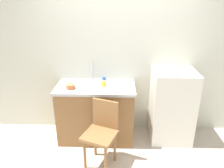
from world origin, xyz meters
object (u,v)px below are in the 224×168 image
object	(u,v)px
chair	(102,131)
cup_blue	(104,79)
refrigerator	(172,106)
terracotta_bowl	(70,87)
cup_yellow	(104,84)

from	to	relation	value
chair	cup_blue	distance (m)	0.89
refrigerator	cup_blue	distance (m)	1.13
chair	terracotta_bowl	world-z (taller)	terracotta_bowl
chair	terracotta_bowl	bearing A→B (deg)	156.84
chair	cup_blue	xyz separation A→B (m)	(-0.02, 0.78, 0.43)
cup_yellow	cup_blue	xyz separation A→B (m)	(-0.01, 0.20, -0.00)
refrigerator	terracotta_bowl	distance (m)	1.57
terracotta_bowl	cup_blue	distance (m)	0.56
chair	cup_blue	bearing A→B (deg)	112.26
terracotta_bowl	chair	bearing A→B (deg)	-44.20
refrigerator	cup_blue	bearing A→B (deg)	170.68
refrigerator	cup_blue	xyz separation A→B (m)	(-1.05, 0.17, 0.37)
cup_yellow	cup_blue	size ratio (longest dim) A/B	1.07
chair	cup_yellow	bearing A→B (deg)	111.67
cup_yellow	chair	bearing A→B (deg)	-89.38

